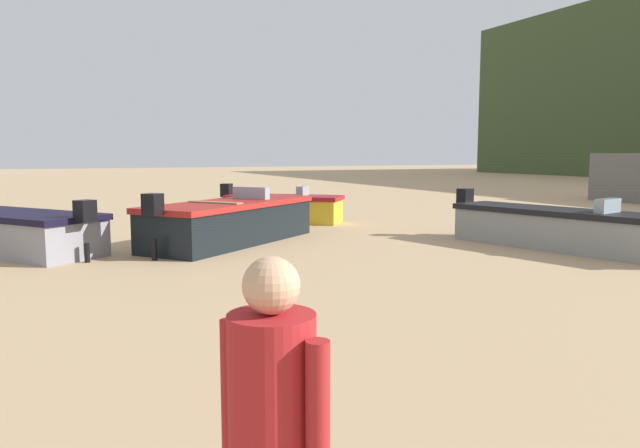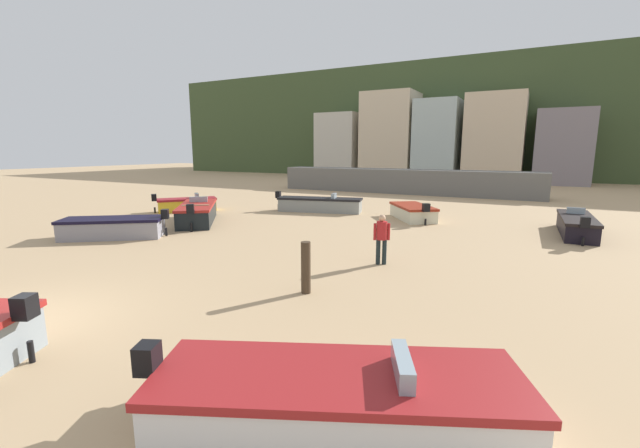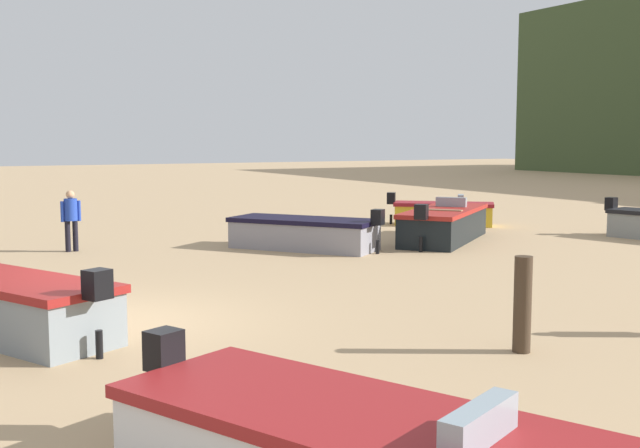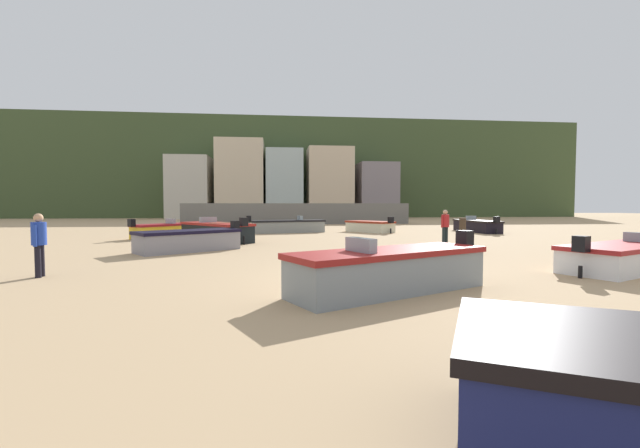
{
  "view_description": "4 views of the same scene",
  "coord_description": "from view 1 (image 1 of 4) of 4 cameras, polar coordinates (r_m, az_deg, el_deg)",
  "views": [
    {
      "loc": [
        7.27,
        7.45,
        2.0
      ],
      "look_at": [
        -2.28,
        11.78,
        0.76
      ],
      "focal_mm": 33.4,
      "sensor_mm": 36.0,
      "label": 1
    },
    {
      "loc": [
        9.38,
        -3.86,
        3.63
      ],
      "look_at": [
        3.28,
        7.63,
        1.24
      ],
      "focal_mm": 22.69,
      "sensor_mm": 36.0,
      "label": 2
    },
    {
      "loc": [
        12.27,
        -2.71,
        2.94
      ],
      "look_at": [
        -3.63,
        5.91,
        0.96
      ],
      "focal_mm": 43.28,
      "sensor_mm": 36.0,
      "label": 3
    },
    {
      "loc": [
        -2.6,
        -9.76,
        1.82
      ],
      "look_at": [
        -0.16,
        12.56,
        0.78
      ],
      "focal_mm": 22.62,
      "sensor_mm": 36.0,
      "label": 4
    }
  ],
  "objects": [
    {
      "name": "beach_walker_distant",
      "position": [
        2.42,
        -4.57,
        -18.85
      ],
      "size": [
        0.51,
        0.46,
        1.62
      ],
      "rotation": [
        0.0,
        0.0,
        0.49
      ],
      "color": "black",
      "rests_on": "ground"
    },
    {
      "name": "boat_black_4",
      "position": [
        13.49,
        -8.52,
        0.23
      ],
      "size": [
        4.16,
        4.67,
        1.26
      ],
      "rotation": [
        0.0,
        0.0,
        0.67
      ],
      "color": "black",
      "rests_on": "ground"
    },
    {
      "name": "boat_grey_0",
      "position": [
        13.44,
        22.41,
        -0.44
      ],
      "size": [
        5.28,
        2.38,
        1.16
      ],
      "rotation": [
        0.0,
        0.0,
        4.95
      ],
      "color": "gray",
      "rests_on": "ground"
    },
    {
      "name": "boat_grey_3",
      "position": [
        13.45,
        -27.2,
        -0.71
      ],
      "size": [
        4.11,
        3.6,
        1.16
      ],
      "rotation": [
        0.0,
        0.0,
        2.21
      ],
      "color": "gray",
      "rests_on": "ground"
    },
    {
      "name": "boat_yellow_7",
      "position": [
        17.48,
        -3.51,
        1.53
      ],
      "size": [
        3.07,
        3.37,
        1.11
      ],
      "rotation": [
        0.0,
        0.0,
        5.59
      ],
      "color": "gold",
      "rests_on": "ground"
    }
  ]
}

